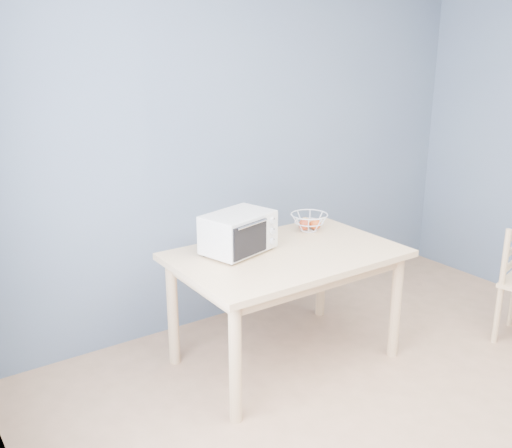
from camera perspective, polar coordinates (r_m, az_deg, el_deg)
dining_table at (r=3.60m, az=3.05°, el=-4.32°), size 1.40×0.90×0.75m
toaster_oven at (r=3.49m, az=-1.96°, el=-0.88°), size 0.49×0.41×0.25m
fruit_basket at (r=3.97m, az=5.28°, el=0.21°), size 0.27×0.27×0.12m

